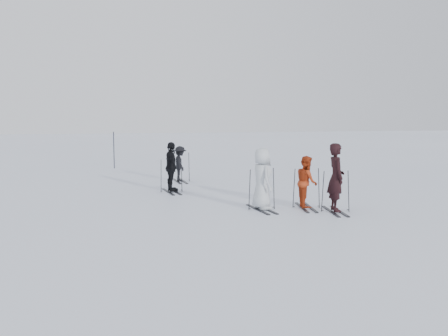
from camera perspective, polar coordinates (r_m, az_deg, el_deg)
name	(u,v)px	position (r m, az deg, el deg)	size (l,w,h in m)	color
ground	(231,201)	(16.75, 0.82, -3.76)	(120.00, 120.00, 0.00)	silver
skier_near_dark	(336,178)	(15.10, 12.68, -1.15)	(0.73, 0.48, 2.01)	black
skier_red	(307,182)	(15.58, 9.42, -1.64)	(0.77, 0.60, 1.59)	#A93313
skier_grey	(262,179)	(15.12, 4.35, -1.31)	(0.90, 0.59, 1.85)	silver
skier_uphill_left	(171,168)	(18.60, -6.04, 0.05)	(1.08, 0.45, 1.84)	black
skier_uphill_far	(180,164)	(21.49, -5.05, 0.44)	(0.97, 0.56, 1.50)	black
skis_near_dark	(336,191)	(15.15, 12.64, -2.54)	(0.92, 1.74, 1.27)	black
skis_red	(306,188)	(15.60, 9.40, -2.22)	(0.92, 1.74, 1.27)	black
skis_grey	(262,189)	(15.16, 4.34, -2.35)	(0.94, 1.78, 1.30)	black
skis_uphill_left	(171,175)	(18.63, -6.03, -0.80)	(0.93, 1.75, 1.28)	black
skis_uphill_far	(180,167)	(21.50, -5.05, 0.16)	(0.93, 1.77, 1.29)	black
piste_marker	(114,150)	(27.24, -12.47, 2.01)	(0.04, 0.04, 1.96)	black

